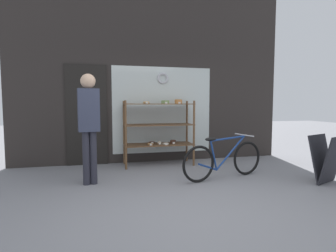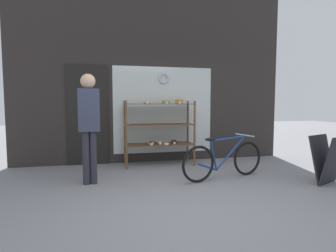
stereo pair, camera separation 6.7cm
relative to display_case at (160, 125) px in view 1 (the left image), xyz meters
name	(u,v)px [view 1 (the left image)]	position (x,y,z in m)	size (l,w,h in m)	color
ground_plane	(195,209)	(-0.06, -2.42, -0.85)	(30.00, 30.00, 0.00)	gray
storefront_facade	(152,76)	(-0.09, 0.40, 1.05)	(6.00, 0.13, 3.90)	#2D2826
display_case	(160,125)	(0.00, 0.00, 0.00)	(1.44, 0.53, 1.38)	brown
bicycle	(224,159)	(0.86, -1.28, -0.51)	(1.62, 0.55, 0.74)	black
sandwich_board	(327,159)	(2.36, -1.91, -0.45)	(0.64, 0.55, 0.77)	#232328
pedestrian	(89,119)	(-1.35, -1.10, 0.19)	(0.35, 0.23, 1.75)	#282833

